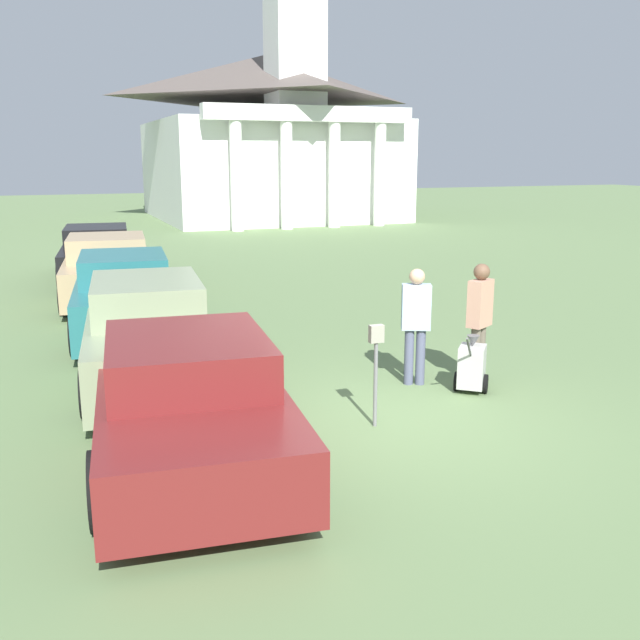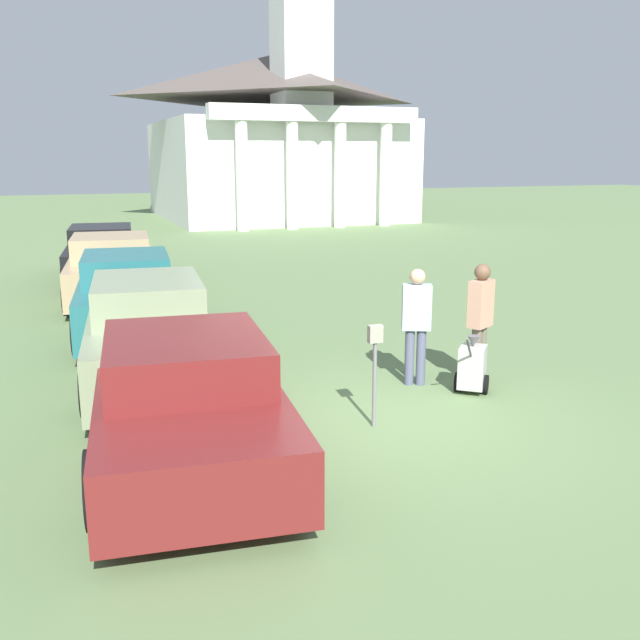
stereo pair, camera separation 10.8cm
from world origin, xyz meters
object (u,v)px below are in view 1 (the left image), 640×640
Objects in this scene: parked_car_black at (98,255)px; parking_meter at (376,356)px; parked_car_maroon at (188,398)px; parked_car_tan at (108,270)px; equipment_cart at (472,366)px; parked_car_teal at (125,296)px; parked_car_sage at (148,332)px; person_worker at (416,319)px; person_supervisor at (480,316)px; church at (269,123)px.

parking_meter is at bearing -73.76° from parked_car_black.
parked_car_black reaches higher than parked_car_maroon.
equipment_cart is at bearing -58.76° from parked_car_tan.
equipment_cart is at bearing -46.56° from parked_car_teal.
parked_car_sage reaches higher than parked_car_black.
person_worker reaches higher than parked_car_tan.
parked_car_maroon is 1.01× the size of parked_car_teal.
church is at bearing -130.88° from person_supervisor.
person_supervisor is at bearing -101.50° from church.
parked_car_sage is at bearing -111.12° from church.
parked_car_tan reaches higher than parked_car_black.
parked_car_tan is (0.00, 6.49, -0.00)m from parked_car_sage.
person_supervisor is 0.79m from equipment_cart.
parked_car_tan is at bearing -91.44° from person_supervisor.
parked_car_tan is at bearing 155.38° from equipment_cart.
person_worker is 30.02m from church.
church is at bearing 64.87° from parked_car_black.
person_worker is (3.64, -4.86, 0.28)m from parked_car_teal.
church is at bearing 72.21° from parked_car_teal.
parked_car_black is at bearing 95.75° from parked_car_teal.
parked_car_teal is at bearing -29.53° from person_worker.
parked_car_tan is 3.13m from parked_car_black.
parking_meter reaches higher than equipment_cart.
person_supervisor reaches higher than person_worker.
parked_car_tan is 9.70m from person_supervisor.
parking_meter is 2.42m from person_supervisor.
person_worker is 0.96× the size of person_supervisor.
parked_car_black is at bearing 95.75° from parked_car_sage.
church is (10.50, 17.55, 4.37)m from parked_car_black.
church is (10.50, 30.29, 4.38)m from parked_car_maroon.
parked_car_black is at bearing -98.15° from person_supervisor.
parked_car_tan reaches higher than equipment_cart.
parked_car_maroon is 1.04× the size of parked_car_tan.
parking_meter is at bearing 6.02° from parked_car_maroon.
church reaches higher than parked_car_maroon.
person_worker is at bearing -47.81° from person_supervisor.
parked_car_black is (0.00, 9.62, -0.03)m from parked_car_sage.
church reaches higher than equipment_cart.
parked_car_maroon is 2.37m from parking_meter.
person_worker is at bearing 45.88° from parking_meter.
parked_car_maroon is at bearing 43.80° from person_worker.
parked_car_maroon is 3.89m from person_worker.
parked_car_tan is 2.70× the size of person_supervisor.
parked_car_teal is 2.88× the size of person_worker.
person_supervisor is (0.90, -0.30, 0.04)m from person_worker.
parked_car_tan is 23.60m from church.
parked_car_teal and parked_car_tan have the same top height.
person_supervisor is (4.54, -8.57, 0.33)m from parked_car_tan.
person_supervisor is at bearing -174.80° from person_worker.
parked_car_sage is 3.90m from parking_meter.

